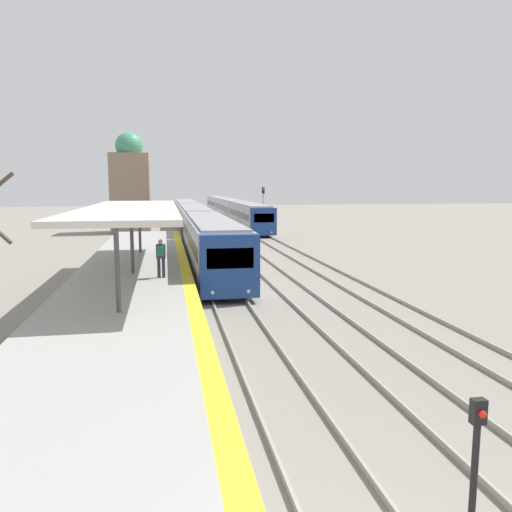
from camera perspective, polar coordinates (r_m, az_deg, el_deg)
The scene contains 7 objects.
platform_canopy at distance 23.02m, azimuth -14.01°, elevation 5.15°, with size 4.00×17.82×3.00m.
person_on_platform at distance 21.78m, azimuth -10.82°, elevation 0.10°, with size 0.40×0.40×1.66m.
train_near at distance 45.47m, azimuth -7.02°, elevation 3.92°, with size 2.53×50.16×3.07m.
train_far at distance 71.01m, azimuth -2.96°, elevation 5.42°, with size 2.48×49.24×2.98m.
signal_post_near at distance 8.12m, azimuth 23.82°, elevation -19.87°, with size 0.20×0.22×2.04m.
signal_mast_far at distance 55.79m, azimuth 0.83°, elevation 6.08°, with size 0.28×0.29×4.74m.
distant_domed_building at distance 54.59m, azimuth -14.16°, elevation 7.71°, with size 4.00×4.00×10.42m.
Camera 1 is at (-2.59, -4.03, 4.97)m, focal length 35.00 mm.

